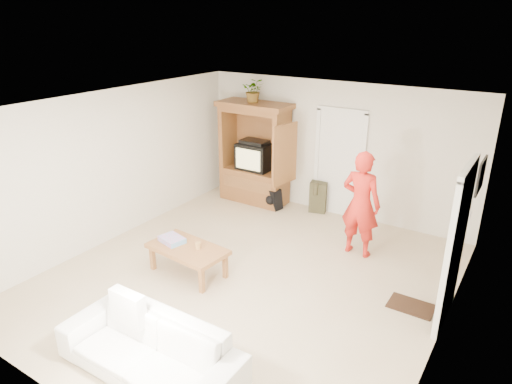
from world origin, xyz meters
TOP-DOWN VIEW (x-y plane):
  - floor at (0.00, 0.00)m, footprint 6.00×6.00m
  - ceiling at (0.00, 0.00)m, footprint 6.00×6.00m
  - wall_back at (0.00, 3.00)m, footprint 5.50×0.00m
  - wall_front at (0.00, -3.00)m, footprint 5.50×0.00m
  - wall_left at (-2.75, 0.00)m, footprint 0.00×6.00m
  - wall_right at (2.75, 0.00)m, footprint 0.00×6.00m
  - armoire at (-1.58, 2.66)m, footprint 1.82×1.14m
  - door_back at (0.15, 2.97)m, footprint 0.85×0.05m
  - doorway_right at (2.73, 0.60)m, footprint 0.05×0.90m
  - framed_picture at (2.73, 1.90)m, footprint 0.03×0.60m
  - doormat at (2.30, 0.60)m, footprint 0.60×0.40m
  - plant at (-1.60, 2.63)m, footprint 0.56×0.53m
  - man at (1.11, 1.64)m, footprint 0.67×0.46m
  - sofa at (0.20, -2.22)m, footprint 2.15×0.85m
  - coffee_table at (-0.83, -0.39)m, footprint 1.27×0.76m
  - towel at (-1.14, -0.39)m, footprint 0.44×0.36m
  - candle at (-0.66, -0.33)m, footprint 0.08×0.08m
  - backpack_black at (-1.03, 2.48)m, footprint 0.40×0.32m
  - backpack_olive at (-0.20, 2.85)m, footprint 0.38×0.32m

SIDE VIEW (x-z plane):
  - floor at x=0.00m, z-range 0.00..0.00m
  - doormat at x=2.30m, z-range 0.00..0.02m
  - backpack_black at x=-1.03m, z-range 0.00..0.43m
  - backpack_olive at x=-0.20m, z-range 0.00..0.63m
  - sofa at x=0.20m, z-range 0.00..0.63m
  - coffee_table at x=-0.83m, z-range 0.17..0.62m
  - towel at x=-1.14m, z-range 0.45..0.53m
  - candle at x=-0.66m, z-range 0.45..0.55m
  - man at x=1.11m, z-range 0.00..1.77m
  - armoire at x=-1.58m, z-range -0.14..1.96m
  - door_back at x=0.15m, z-range 0.00..2.04m
  - doorway_right at x=2.73m, z-range 0.00..2.04m
  - wall_back at x=0.00m, z-range -1.45..4.05m
  - wall_front at x=0.00m, z-range -1.45..4.05m
  - wall_left at x=-2.75m, z-range -1.70..4.30m
  - wall_right at x=2.75m, z-range -1.70..4.30m
  - framed_picture at x=2.73m, z-range 1.36..1.84m
  - plant at x=-1.60m, z-range 2.10..2.58m
  - ceiling at x=0.00m, z-range 2.60..2.60m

